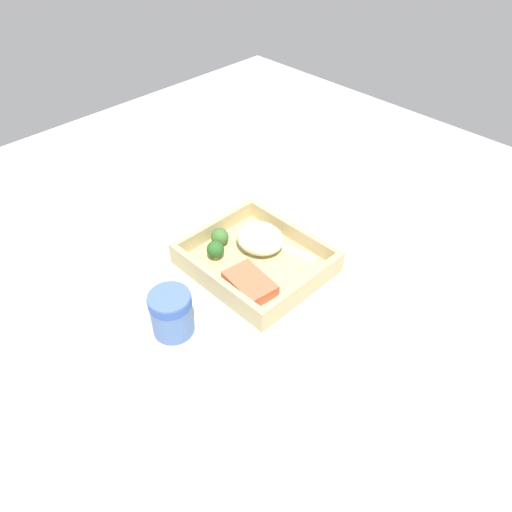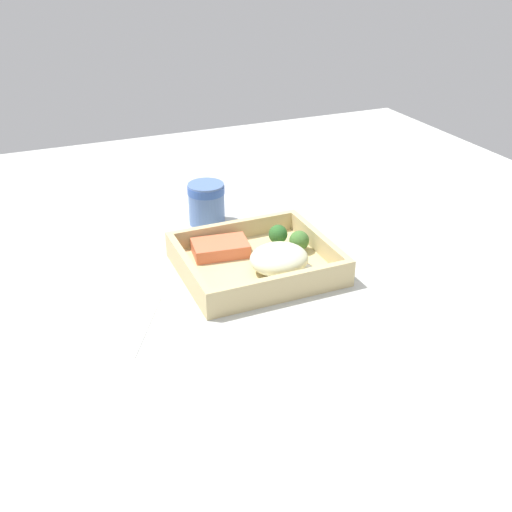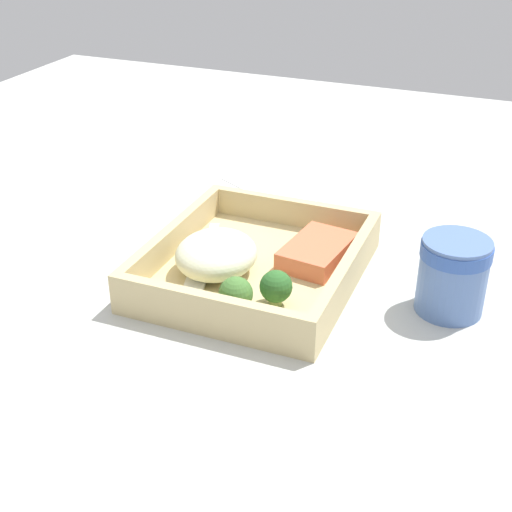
{
  "view_description": "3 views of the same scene",
  "coord_description": "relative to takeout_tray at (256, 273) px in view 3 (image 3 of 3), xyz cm",
  "views": [
    {
      "loc": [
        -50.03,
        49.51,
        64.72
      ],
      "look_at": [
        0.0,
        0.0,
        2.7
      ],
      "focal_mm": 35.0,
      "sensor_mm": 36.0,
      "label": 1
    },
    {
      "loc": [
        -34.06,
        -80.03,
        50.01
      ],
      "look_at": [
        0.0,
        0.0,
        2.7
      ],
      "focal_mm": 42.0,
      "sensor_mm": 36.0,
      "label": 2
    },
    {
      "loc": [
        63.16,
        25.83,
        40.59
      ],
      "look_at": [
        0.0,
        0.0,
        2.7
      ],
      "focal_mm": 50.0,
      "sensor_mm": 36.0,
      "label": 3
    }
  ],
  "objects": [
    {
      "name": "takeout_tray",
      "position": [
        0.0,
        0.0,
        0.0
      ],
      "size": [
        24.8,
        21.79,
        1.2
      ],
      "primitive_type": "cube",
      "color": "tan",
      "rests_on": "ground_plane"
    },
    {
      "name": "ground_plane",
      "position": [
        0.0,
        0.0,
        -1.6
      ],
      "size": [
        160.0,
        160.0,
        2.0
      ],
      "primitive_type": "cube",
      "color": "#B6B9B4"
    },
    {
      "name": "tray_rim",
      "position": [
        0.0,
        0.0,
        2.26
      ],
      "size": [
        24.8,
        21.79,
        3.32
      ],
      "color": "tan",
      "rests_on": "takeout_tray"
    },
    {
      "name": "fork",
      "position": [
        1.05,
        -5.99,
        0.82
      ],
      "size": [
        15.61,
        6.09,
        0.44
      ],
      "color": "white",
      "rests_on": "takeout_tray"
    },
    {
      "name": "paper_cup",
      "position": [
        -1.46,
        20.82,
        3.9
      ],
      "size": [
        7.09,
        7.09,
        8.07
      ],
      "color": "#5271AD",
      "rests_on": "ground_plane"
    },
    {
      "name": "salmon_fillet",
      "position": [
        -4.19,
        5.72,
        1.71
      ],
      "size": [
        10.1,
        7.24,
        2.21
      ],
      "primitive_type": "cube",
      "rotation": [
        0.0,
        0.0,
        -0.13
      ],
      "color": "#E16B46",
      "rests_on": "takeout_tray"
    },
    {
      "name": "receipt_slip",
      "position": [
        -24.18,
        -6.88,
        -0.48
      ],
      "size": [
        14.34,
        16.94,
        0.24
      ],
      "primitive_type": "cube",
      "rotation": [
        0.0,
        0.0,
        -0.5
      ],
      "color": "white",
      "rests_on": "ground_plane"
    },
    {
      "name": "mashed_potatoes",
      "position": [
        2.51,
        -3.61,
        2.84
      ],
      "size": [
        9.64,
        8.74,
        4.48
      ],
      "primitive_type": "ellipsoid",
      "color": "beige",
      "rests_on": "takeout_tray"
    },
    {
      "name": "broccoli_floret_2",
      "position": [
        8.66,
        1.38,
        2.53
      ],
      "size": [
        3.46,
        3.46,
        3.71
      ],
      "color": "#7F9754",
      "rests_on": "takeout_tray"
    },
    {
      "name": "broccoli_floret_1",
      "position": [
        6.19,
        4.69,
        2.71
      ],
      "size": [
        3.34,
        3.34,
        3.86
      ],
      "color": "#8BA55A",
      "rests_on": "takeout_tray"
    }
  ]
}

